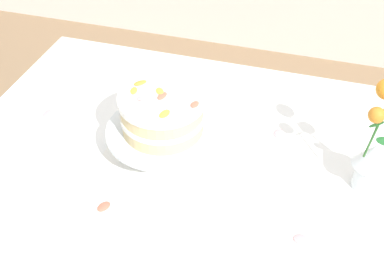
# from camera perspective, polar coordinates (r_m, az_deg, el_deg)

# --- Properties ---
(dining_table) EXTENTS (1.40, 1.00, 0.74)m
(dining_table) POSITION_cam_1_polar(r_m,az_deg,el_deg) (1.31, 1.84, -8.17)
(dining_table) COLOR white
(dining_table) RESTS_ON ground
(linen_napkin) EXTENTS (0.33, 0.33, 0.00)m
(linen_napkin) POSITION_cam_1_polar(r_m,az_deg,el_deg) (1.29, -3.29, -3.44)
(linen_napkin) COLOR white
(linen_napkin) RESTS_ON dining_table
(cake_stand) EXTENTS (0.29, 0.29, 0.10)m
(cake_stand) POSITION_cam_1_polar(r_m,az_deg,el_deg) (1.23, -3.43, -0.70)
(cake_stand) COLOR silver
(cake_stand) RESTS_ON linen_napkin
(layer_cake) EXTENTS (0.21, 0.21, 0.11)m
(layer_cake) POSITION_cam_1_polar(r_m,az_deg,el_deg) (1.19, -3.56, 1.78)
(layer_cake) COLOR beige
(layer_cake) RESTS_ON cake_stand
(flower_vase) EXTENTS (0.10, 0.10, 0.30)m
(flower_vase) POSITION_cam_1_polar(r_m,az_deg,el_deg) (1.21, 20.74, -2.42)
(flower_vase) COLOR silver
(flower_vase) RESTS_ON dining_table
(loose_petal_0) EXTENTS (0.03, 0.04, 0.00)m
(loose_petal_0) POSITION_cam_1_polar(r_m,az_deg,el_deg) (1.38, 10.13, -0.60)
(loose_petal_0) COLOR pink
(loose_petal_0) RESTS_ON dining_table
(loose_petal_1) EXTENTS (0.04, 0.03, 0.01)m
(loose_petal_1) POSITION_cam_1_polar(r_m,az_deg,el_deg) (1.13, 12.73, -12.65)
(loose_petal_1) COLOR pink
(loose_petal_1) RESTS_ON dining_table
(loose_petal_2) EXTENTS (0.03, 0.04, 0.00)m
(loose_petal_2) POSITION_cam_1_polar(r_m,az_deg,el_deg) (1.49, -16.66, 1.64)
(loose_petal_2) COLOR pink
(loose_petal_2) RESTS_ON dining_table
(loose_petal_3) EXTENTS (0.04, 0.04, 0.01)m
(loose_petal_3) POSITION_cam_1_polar(r_m,az_deg,el_deg) (1.19, -10.36, -9.08)
(loose_petal_3) COLOR #E56B51
(loose_petal_3) RESTS_ON dining_table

